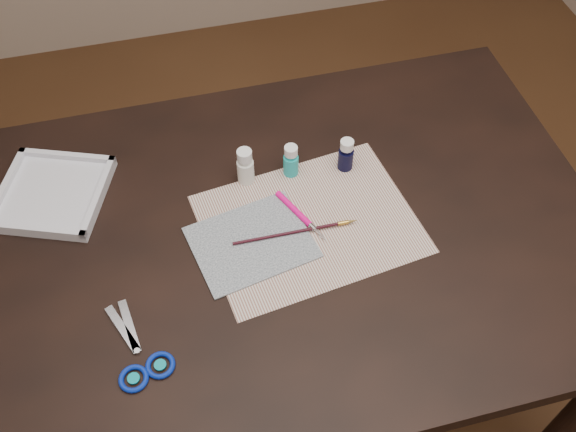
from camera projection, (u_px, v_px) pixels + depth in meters
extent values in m
cube|color=#422614|center=(288.00, 382.00, 1.91)|extent=(3.50, 3.50, 0.02)
cube|color=black|center=(288.00, 320.00, 1.60)|extent=(1.30, 0.90, 0.75)
cube|color=silver|center=(309.00, 224.00, 1.31)|extent=(0.46, 0.38, 0.00)
cube|color=black|center=(251.00, 242.00, 1.28)|extent=(0.26, 0.23, 0.00)
cylinder|color=silver|center=(245.00, 166.00, 1.35)|extent=(0.04, 0.04, 0.09)
cylinder|color=#1DAEAF|center=(291.00, 160.00, 1.37)|extent=(0.04, 0.04, 0.08)
cylinder|color=black|center=(346.00, 155.00, 1.38)|extent=(0.04, 0.04, 0.08)
cube|color=silver|center=(52.00, 193.00, 1.35)|extent=(0.28, 0.28, 0.03)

